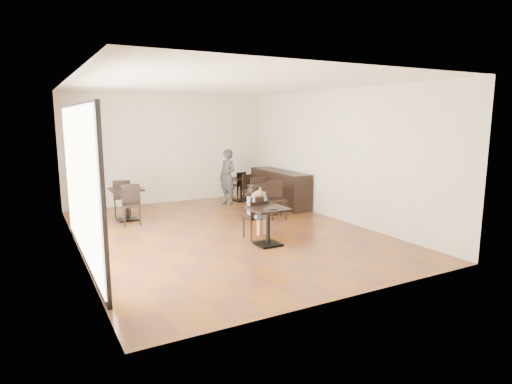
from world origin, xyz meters
TOP-DOWN VIEW (x-y plane):
  - floor at (0.00, 0.00)m, footprint 6.00×8.00m
  - ceiling at (0.00, 0.00)m, footprint 6.00×8.00m
  - wall_back at (0.00, 4.00)m, footprint 6.00×0.01m
  - wall_front at (0.00, -4.00)m, footprint 6.00×0.01m
  - wall_left at (-3.00, 0.00)m, footprint 0.01×8.00m
  - wall_right at (3.00, 0.00)m, footprint 0.01×8.00m
  - storefront_window at (-2.97, -0.50)m, footprint 0.04×4.50m
  - child_table at (0.36, -1.27)m, footprint 0.72×0.72m
  - child_chair at (0.36, -0.72)m, footprint 0.41×0.41m
  - child at (0.36, -0.72)m, footprint 0.41×0.58m
  - plate at (0.36, -1.37)m, footprint 0.26×0.26m
  - pizza_slice at (0.36, -0.91)m, footprint 0.27×0.21m
  - adult_patron at (1.38, 2.84)m, footprint 0.54×0.68m
  - cafe_table_mid at (1.70, 1.14)m, footprint 0.87×0.87m
  - cafe_table_left at (-1.65, 2.23)m, footprint 0.87×0.87m
  - cafe_table_back at (1.97, 3.14)m, footprint 0.83×0.83m
  - chair_mid_a at (1.70, 1.69)m, footprint 0.50×0.50m
  - chair_mid_b at (1.70, 0.59)m, footprint 0.50×0.50m
  - chair_left_a at (-1.65, 2.78)m, footprint 0.50×0.50m
  - chair_left_b at (-1.65, 1.68)m, footprint 0.50×0.50m
  - chair_back_a at (2.03, 3.50)m, footprint 0.48×0.48m
  - chair_back_b at (2.03, 2.59)m, footprint 0.48×0.48m
  - service_counter at (2.65, 2.00)m, footprint 0.60×2.40m

SIDE VIEW (x-z plane):
  - floor at x=0.00m, z-range -0.01..0.01m
  - cafe_table_back at x=1.97m, z-range 0.00..0.70m
  - child_table at x=0.36m, z-range 0.00..0.76m
  - cafe_table_mid at x=1.70m, z-range 0.00..0.78m
  - cafe_table_left at x=-1.65m, z-range 0.00..0.79m
  - chair_back_a at x=2.03m, z-range 0.00..0.85m
  - chair_back_b at x=2.03m, z-range 0.00..0.85m
  - child_chair at x=0.36m, z-range 0.00..0.91m
  - chair_mid_a at x=1.70m, z-range 0.00..0.94m
  - chair_mid_b at x=1.70m, z-range 0.00..0.94m
  - chair_left_a at x=-1.65m, z-range 0.00..0.95m
  - chair_left_b at x=-1.65m, z-range 0.00..0.95m
  - service_counter at x=2.65m, z-range 0.00..1.00m
  - child at x=0.36m, z-range 0.00..1.15m
  - plate at x=0.36m, z-range 0.76..0.78m
  - adult_patron at x=1.38m, z-range 0.00..1.61m
  - pizza_slice at x=0.36m, z-range 0.97..1.03m
  - storefront_window at x=-2.97m, z-range 0.10..2.70m
  - wall_back at x=0.00m, z-range 0.00..3.20m
  - wall_front at x=0.00m, z-range 0.00..3.20m
  - wall_left at x=-3.00m, z-range 0.00..3.20m
  - wall_right at x=3.00m, z-range 0.00..3.20m
  - ceiling at x=0.00m, z-range 3.20..3.21m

